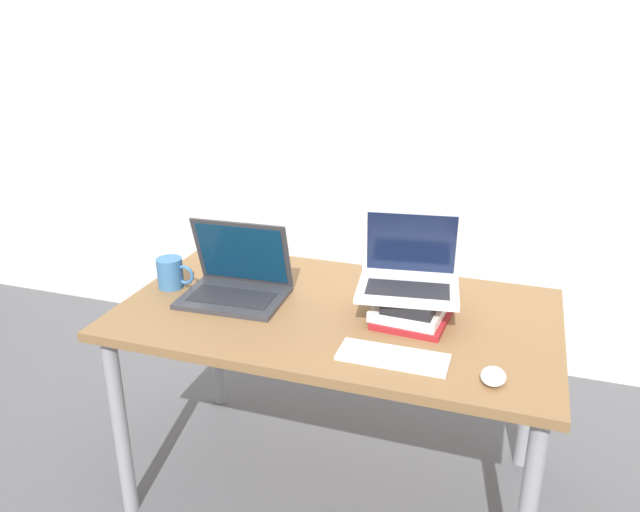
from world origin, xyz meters
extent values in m
cube|color=silver|center=(0.00, 1.47, 1.35)|extent=(8.00, 0.05, 2.70)
cube|color=brown|center=(0.00, 0.40, 0.69)|extent=(1.39, 0.80, 0.03)
cylinder|color=gray|center=(-0.64, 0.06, 0.34)|extent=(0.05, 0.05, 0.68)
cylinder|color=gray|center=(-0.64, 0.74, 0.34)|extent=(0.05, 0.05, 0.68)
cylinder|color=gray|center=(0.64, 0.74, 0.34)|extent=(0.05, 0.05, 0.68)
cube|color=#333338|center=(-0.35, 0.36, 0.72)|extent=(0.35, 0.27, 0.02)
cube|color=#232328|center=(-0.35, 0.35, 0.73)|extent=(0.28, 0.14, 0.00)
cube|color=#333338|center=(-0.36, 0.45, 0.85)|extent=(0.34, 0.10, 0.24)
cube|color=#0A2D4C|center=(-0.35, 0.44, 0.84)|extent=(0.31, 0.08, 0.21)
cube|color=maroon|center=(0.25, 0.42, 0.72)|extent=(0.23, 0.27, 0.02)
cube|color=white|center=(0.23, 0.40, 0.75)|extent=(0.23, 0.23, 0.03)
cube|color=black|center=(0.24, 0.42, 0.78)|extent=(0.17, 0.24, 0.04)
cube|color=silver|center=(0.22, 0.41, 0.81)|extent=(0.34, 0.27, 0.02)
cube|color=#232328|center=(0.23, 0.40, 0.82)|extent=(0.27, 0.15, 0.00)
cube|color=silver|center=(0.21, 0.51, 0.93)|extent=(0.31, 0.08, 0.23)
cube|color=#0F1938|center=(0.21, 0.50, 0.93)|extent=(0.28, 0.07, 0.20)
cube|color=silver|center=(0.24, 0.15, 0.72)|extent=(0.31, 0.12, 0.01)
cube|color=silver|center=(0.24, 0.15, 0.72)|extent=(0.28, 0.09, 0.00)
ellipsoid|color=white|center=(0.51, 0.13, 0.72)|extent=(0.07, 0.10, 0.03)
cylinder|color=teal|center=(-0.61, 0.39, 0.76)|extent=(0.09, 0.09, 0.11)
torus|color=teal|center=(-0.55, 0.39, 0.76)|extent=(0.07, 0.01, 0.07)
camera|label=1|loc=(0.52, -1.34, 1.61)|focal=35.00mm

